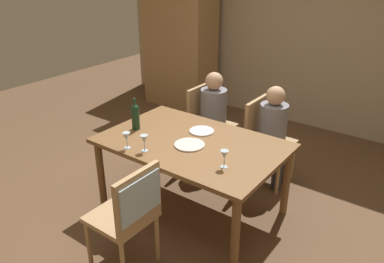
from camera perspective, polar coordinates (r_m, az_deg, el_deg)
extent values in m
plane|color=brown|center=(3.89, 0.00, -11.32)|extent=(10.00, 10.00, 0.00)
cube|color=tan|center=(5.67, 17.19, 14.10)|extent=(6.40, 0.12, 2.70)
cube|color=#A87F51|center=(6.26, -1.79, 13.25)|extent=(1.10, 0.56, 2.10)
cube|color=brown|center=(3.52, 0.00, -1.78)|extent=(1.65, 1.08, 0.04)
cylinder|color=brown|center=(3.86, -13.36, -6.18)|extent=(0.07, 0.07, 0.70)
cylinder|color=brown|center=(3.04, 6.45, -15.05)|extent=(0.07, 0.07, 0.70)
cylinder|color=brown|center=(4.43, -4.27, -1.31)|extent=(0.07, 0.07, 0.70)
cylinder|color=brown|center=(3.74, 13.82, -7.29)|extent=(0.07, 0.07, 0.70)
cylinder|color=tan|center=(4.39, 14.70, -4.32)|extent=(0.04, 0.04, 0.44)
cylinder|color=tan|center=(4.08, 12.61, -6.45)|extent=(0.04, 0.04, 0.44)
cylinder|color=tan|center=(4.52, 10.28, -3.00)|extent=(0.04, 0.04, 0.44)
cylinder|color=tan|center=(4.21, 7.92, -4.95)|extent=(0.04, 0.04, 0.44)
cube|color=tan|center=(4.18, 11.65, -1.77)|extent=(0.44, 0.44, 0.04)
cube|color=tan|center=(4.16, 9.46, 1.91)|extent=(0.04, 0.44, 0.44)
cylinder|color=tan|center=(4.66, 6.31, -1.80)|extent=(0.04, 0.04, 0.44)
cylinder|color=tan|center=(4.37, 3.77, -3.59)|extent=(0.04, 0.04, 0.44)
cylinder|color=tan|center=(4.84, 2.44, -0.62)|extent=(0.04, 0.04, 0.44)
cylinder|color=tan|center=(4.56, -0.24, -2.26)|extent=(0.04, 0.04, 0.44)
cube|color=tan|center=(4.50, 3.14, 0.70)|extent=(0.44, 0.44, 0.04)
cube|color=tan|center=(4.52, 1.09, 4.09)|extent=(0.04, 0.44, 0.44)
cylinder|color=tan|center=(3.25, -15.06, -15.88)|extent=(0.04, 0.04, 0.44)
cylinder|color=tan|center=(3.43, -10.09, -12.82)|extent=(0.04, 0.04, 0.44)
cylinder|color=tan|center=(3.22, -5.18, -15.42)|extent=(0.04, 0.04, 0.44)
cube|color=tan|center=(3.07, -10.47, -12.29)|extent=(0.44, 0.44, 0.04)
cube|color=tan|center=(2.81, -7.98, -9.93)|extent=(0.04, 0.44, 0.44)
cube|color=#ADC6D6|center=(2.80, -8.01, -9.56)|extent=(0.07, 0.40, 0.31)
cylinder|color=#33333D|center=(4.31, 13.51, -4.55)|extent=(0.11, 0.11, 0.46)
cylinder|color=#33333D|center=(4.17, 12.54, -5.51)|extent=(0.11, 0.11, 0.46)
cylinder|color=gray|center=(4.09, 11.92, 1.02)|extent=(0.29, 0.29, 0.44)
sphere|color=tan|center=(3.98, 12.31, 5.23)|extent=(0.19, 0.19, 0.19)
cylinder|color=#33333D|center=(4.60, 5.13, -1.97)|extent=(0.11, 0.11, 0.46)
cylinder|color=#33333D|center=(4.47, 3.93, -2.81)|extent=(0.11, 0.11, 0.46)
cylinder|color=gray|center=(4.42, 3.21, 3.41)|extent=(0.30, 0.30, 0.46)
sphere|color=tan|center=(4.31, 3.31, 7.48)|extent=(0.20, 0.20, 0.20)
cylinder|color=#19381E|center=(3.76, -8.36, 1.80)|extent=(0.08, 0.08, 0.20)
sphere|color=#19381E|center=(3.72, -8.47, 3.43)|extent=(0.08, 0.08, 0.08)
cylinder|color=#19381E|center=(3.70, -8.52, 4.23)|extent=(0.03, 0.03, 0.09)
cylinder|color=silver|center=(3.44, -9.56, -2.38)|extent=(0.06, 0.06, 0.00)
cylinder|color=silver|center=(3.42, -9.60, -1.83)|extent=(0.01, 0.01, 0.07)
cone|color=silver|center=(3.39, -9.69, -0.73)|extent=(0.07, 0.07, 0.07)
cylinder|color=silver|center=(3.37, -7.01, -2.83)|extent=(0.06, 0.06, 0.00)
cylinder|color=silver|center=(3.35, -7.04, -2.26)|extent=(0.01, 0.01, 0.07)
cone|color=silver|center=(3.32, -7.11, -1.15)|extent=(0.07, 0.07, 0.07)
cylinder|color=silver|center=(3.10, 4.76, -5.25)|extent=(0.06, 0.06, 0.00)
cylinder|color=silver|center=(3.09, 4.78, -4.65)|extent=(0.01, 0.01, 0.07)
cone|color=silver|center=(3.05, 4.83, -3.47)|extent=(0.07, 0.07, 0.07)
cylinder|color=silver|center=(3.43, -0.38, -1.98)|extent=(0.27, 0.27, 0.01)
cylinder|color=white|center=(3.70, 1.44, 0.07)|extent=(0.24, 0.24, 0.01)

